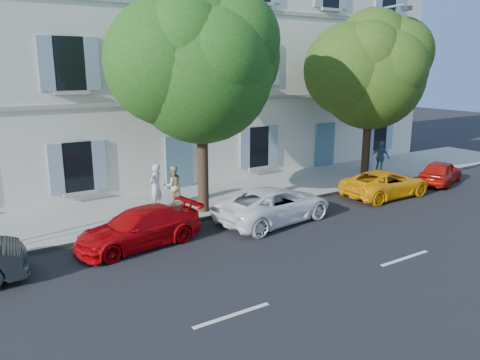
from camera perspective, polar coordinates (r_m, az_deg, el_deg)
ground at (r=17.30m, az=9.01°, el=-5.01°), size 90.00×90.00×0.00m
sidewalk at (r=20.65m, az=0.81°, el=-1.53°), size 36.00×4.50×0.15m
kerb at (r=18.95m, az=4.44°, el=-2.96°), size 36.00×0.16×0.16m
building at (r=24.92m, az=-6.73°, el=14.76°), size 28.00×7.00×12.00m
car_red_coupe at (r=15.01m, az=-12.22°, el=-5.73°), size 4.24×2.17×1.18m
car_white_coupe at (r=16.98m, az=4.18°, el=-2.99°), size 4.81×2.69×1.27m
car_yellow_supercar at (r=21.12m, az=17.32°, el=-0.41°), size 4.16×1.92×1.16m
car_red_hatchback at (r=24.38m, az=23.26°, el=0.91°), size 3.61×2.38×1.14m
tree_left at (r=17.07m, az=-4.78°, el=13.13°), size 5.21×5.21×8.07m
tree_right at (r=23.05m, az=15.68°, el=12.12°), size 4.97×4.97×7.66m
street_lamp at (r=22.77m, az=16.53°, el=10.98°), size 0.42×1.70×7.92m
pedestrian_a at (r=18.35m, az=-10.23°, el=-0.70°), size 0.75×0.68×1.71m
pedestrian_b at (r=18.60m, az=-8.14°, el=-0.66°), size 0.81×0.66×1.56m
pedestrian_c at (r=25.09m, az=16.77°, el=2.70°), size 0.58×1.02×1.63m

